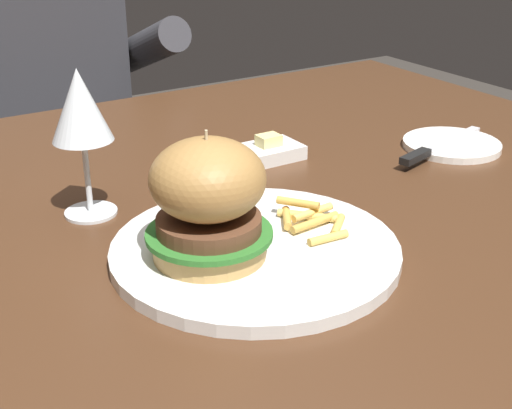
{
  "coord_description": "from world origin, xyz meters",
  "views": [
    {
      "loc": [
        -0.43,
        -0.71,
        1.1
      ],
      "look_at": [
        -0.06,
        -0.12,
        0.78
      ],
      "focal_mm": 50.0,
      "sensor_mm": 36.0,
      "label": 1
    }
  ],
  "objects": [
    {
      "name": "dining_table",
      "position": [
        0.0,
        0.0,
        0.66
      ],
      "size": [
        1.27,
        0.99,
        0.74
      ],
      "color": "#472B19",
      "rests_on": "ground"
    },
    {
      "name": "main_plate",
      "position": [
        -0.08,
        -0.15,
        0.75
      ],
      "size": [
        0.31,
        0.31,
        0.01
      ],
      "primitive_type": "cylinder",
      "color": "white",
      "rests_on": "dining_table"
    },
    {
      "name": "burger_sandwich",
      "position": [
        -0.13,
        -0.14,
        0.82
      ],
      "size": [
        0.13,
        0.13,
        0.13
      ],
      "color": "tan",
      "rests_on": "main_plate"
    },
    {
      "name": "fries_pile",
      "position": [
        0.0,
        -0.14,
        0.76
      ],
      "size": [
        0.08,
        0.1,
        0.02
      ],
      "color": "#E0B251",
      "rests_on": "main_plate"
    },
    {
      "name": "wine_glass",
      "position": [
        -0.19,
        0.05,
        0.87
      ],
      "size": [
        0.07,
        0.07,
        0.18
      ],
      "color": "silver",
      "rests_on": "dining_table"
    },
    {
      "name": "bread_plate",
      "position": [
        0.35,
        -0.02,
        0.74
      ],
      "size": [
        0.14,
        0.14,
        0.01
      ],
      "primitive_type": "cylinder",
      "color": "white",
      "rests_on": "dining_table"
    },
    {
      "name": "table_knife",
      "position": [
        0.3,
        -0.03,
        0.75
      ],
      "size": [
        0.21,
        0.07,
        0.01
      ],
      "color": "silver",
      "rests_on": "bread_plate"
    },
    {
      "name": "butter_dish",
      "position": [
        0.1,
        0.09,
        0.75
      ],
      "size": [
        0.09,
        0.06,
        0.04
      ],
      "color": "white",
      "rests_on": "dining_table"
    },
    {
      "name": "diner_person",
      "position": [
        -0.05,
        0.77,
        0.56
      ],
      "size": [
        0.51,
        0.36,
        1.18
      ],
      "color": "#282833",
      "rests_on": "ground"
    }
  ]
}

